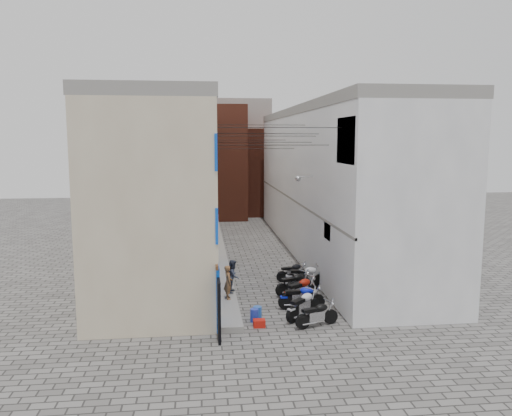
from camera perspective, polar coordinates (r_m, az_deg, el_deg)
name	(u,v)px	position (r m, az deg, el deg)	size (l,w,h in m)	color
ground	(287,331)	(19.03, 3.55, -13.90)	(90.00, 90.00, 0.00)	#565451
plinth	(218,252)	(31.19, -4.35, -4.99)	(0.90, 26.00, 0.25)	gray
building_left	(169,182)	(30.51, -9.95, 2.94)	(5.10, 27.00, 9.00)	#BDAC8F
building_right	(330,180)	(31.56, 8.48, 3.15)	(5.94, 26.00, 9.00)	silver
building_far_brick_left	(212,162)	(45.45, -5.07, 5.24)	(6.00, 6.00, 10.00)	brown
building_far_brick_right	(264,171)	(47.89, 0.89, 4.20)	(5.00, 6.00, 8.00)	brown
building_far_concrete	(230,155)	(51.51, -3.01, 6.12)	(8.00, 5.00, 11.00)	gray
far_shopfront	(236,208)	(43.11, -2.26, 0.05)	(2.00, 0.30, 2.40)	black
overhead_wires	(262,138)	(25.23, 0.65, 8.03)	(5.80, 13.02, 1.32)	black
motorcycle_a	(317,313)	(19.41, 6.99, -11.84)	(0.57, 1.82, 1.05)	black
motorcycle_b	(303,304)	(20.19, 5.44, -10.82)	(0.65, 2.05, 1.18)	silver
motorcycle_c	(302,296)	(21.21, 5.23, -9.95)	(0.63, 1.98, 1.15)	#0D1CCA
motorcycle_d	(301,288)	(22.15, 5.16, -9.11)	(0.65, 2.05, 1.19)	#98180A
motorcycle_e	(294,282)	(23.10, 4.39, -8.46)	(0.62, 1.95, 1.13)	black
motorcycle_f	(306,275)	(24.14, 5.71, -7.64)	(0.67, 2.12, 1.23)	#B1B1B6
motorcycle_g	(293,271)	(25.24, 4.23, -7.18)	(0.56, 1.76, 1.02)	black
person_a	(228,282)	(21.61, -3.20, -8.46)	(0.53, 0.35, 1.46)	brown
person_b	(233,276)	(22.52, -2.63, -7.77)	(0.71, 0.55, 1.46)	#32394C
water_jug_near	(254,315)	(19.84, -0.19, -12.16)	(0.33, 0.33, 0.51)	#2336B2
water_jug_far	(257,313)	(20.06, 0.16, -11.91)	(0.34, 0.34, 0.52)	blue
red_crate	(259,323)	(19.37, 0.36, -13.03)	(0.45, 0.34, 0.28)	#B3150C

